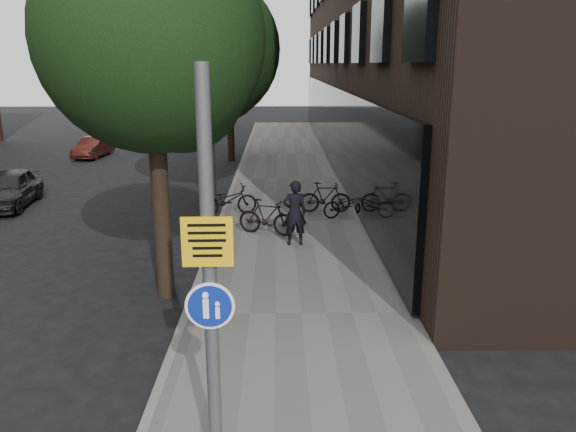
{
  "coord_description": "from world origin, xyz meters",
  "views": [
    {
      "loc": [
        -0.18,
        -6.73,
        4.83
      ],
      "look_at": [
        0.0,
        3.65,
        2.0
      ],
      "focal_mm": 35.0,
      "sensor_mm": 36.0,
      "label": 1
    }
  ],
  "objects_px": {
    "signpost": "(210,283)",
    "pedestrian": "(295,213)",
    "parked_car_near": "(8,189)",
    "parked_bike_facade_near": "(348,204)"
  },
  "relations": [
    {
      "from": "signpost",
      "to": "pedestrian",
      "type": "distance_m",
      "value": 8.86
    },
    {
      "from": "pedestrian",
      "to": "parked_car_near",
      "type": "xyz_separation_m",
      "value": [
        -9.79,
        4.76,
        -0.36
      ]
    },
    {
      "from": "signpost",
      "to": "parked_bike_facade_near",
      "type": "distance_m",
      "value": 11.91
    },
    {
      "from": "pedestrian",
      "to": "parked_bike_facade_near",
      "type": "height_order",
      "value": "pedestrian"
    },
    {
      "from": "signpost",
      "to": "parked_car_near",
      "type": "distance_m",
      "value": 16.04
    },
    {
      "from": "signpost",
      "to": "parked_car_near",
      "type": "relative_size",
      "value": 1.26
    },
    {
      "from": "signpost",
      "to": "parked_bike_facade_near",
      "type": "relative_size",
      "value": 2.91
    },
    {
      "from": "parked_bike_facade_near",
      "to": "signpost",
      "type": "bearing_deg",
      "value": 150.27
    },
    {
      "from": "pedestrian",
      "to": "parked_bike_facade_near",
      "type": "xyz_separation_m",
      "value": [
        1.75,
        2.73,
        -0.45
      ]
    },
    {
      "from": "signpost",
      "to": "parked_car_near",
      "type": "bearing_deg",
      "value": 121.77
    }
  ]
}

